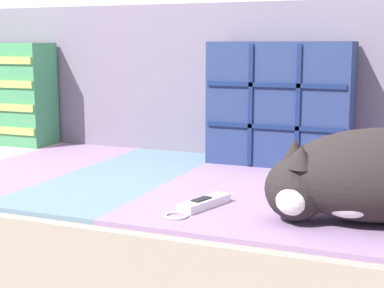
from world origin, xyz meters
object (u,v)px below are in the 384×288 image
(couch, at_px, (133,251))
(throw_pillow_quilted, at_px, (280,104))
(sleeping_cat, at_px, (371,178))
(game_remote_far, at_px, (202,204))

(couch, relative_size, throw_pillow_quilted, 5.38)
(sleeping_cat, xyz_separation_m, game_remote_far, (-0.33, -0.04, -0.08))
(sleeping_cat, bearing_deg, game_remote_far, -173.78)
(sleeping_cat, relative_size, game_remote_far, 2.30)
(couch, distance_m, sleeping_cat, 0.74)
(couch, xyz_separation_m, throw_pillow_quilted, (0.34, 0.24, 0.40))
(couch, bearing_deg, throw_pillow_quilted, 35.51)
(throw_pillow_quilted, bearing_deg, couch, -144.49)
(couch, height_order, throw_pillow_quilted, throw_pillow_quilted)
(throw_pillow_quilted, bearing_deg, game_remote_far, -93.91)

